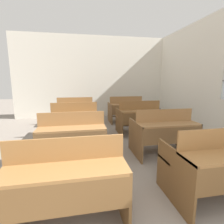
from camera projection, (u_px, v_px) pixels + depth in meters
name	position (u px, v px, depth m)	size (l,w,h in m)	color
wall_back	(92.00, 77.00, 6.95)	(5.96, 0.06, 3.17)	white
bench_front_left	(67.00, 179.00, 1.76)	(1.14, 0.81, 0.90)	brown
bench_front_right	(219.00, 164.00, 2.09)	(1.14, 0.81, 0.90)	brown
bench_second_left	(72.00, 136.00, 3.12)	(1.14, 0.81, 0.90)	brown
bench_second_right	(163.00, 132.00, 3.41)	(1.14, 0.81, 0.90)	brown
bench_third_left	(75.00, 120.00, 4.45)	(1.14, 0.81, 0.90)	brown
bench_third_right	(139.00, 117.00, 4.79)	(1.14, 0.81, 0.90)	brown
bench_back_left	(75.00, 111.00, 5.77)	(1.14, 0.81, 0.90)	brown
bench_back_right	(126.00, 109.00, 6.09)	(1.14, 0.81, 0.90)	brown
wastepaper_bin	(157.00, 112.00, 7.12)	(0.31, 0.31, 0.33)	#474C51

